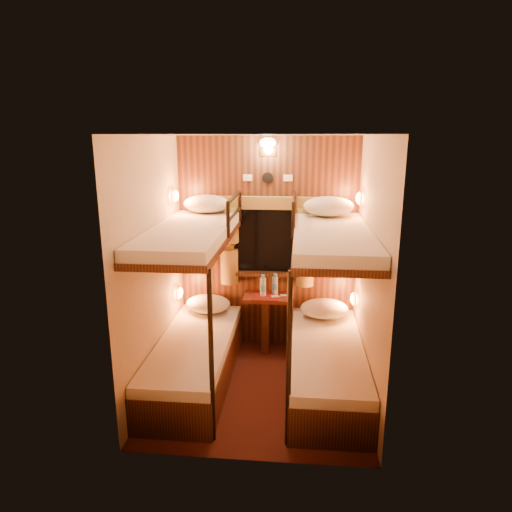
# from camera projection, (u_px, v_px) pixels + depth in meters

# --- Properties ---
(floor) EXTENTS (2.10, 2.10, 0.00)m
(floor) POSITION_uv_depth(u_px,v_px,m) (259.00, 387.00, 4.48)
(floor) COLOR black
(floor) RESTS_ON ground
(ceiling) EXTENTS (2.10, 2.10, 0.00)m
(ceiling) POSITION_uv_depth(u_px,v_px,m) (260.00, 135.00, 3.87)
(ceiling) COLOR silver
(ceiling) RESTS_ON wall_back
(wall_back) EXTENTS (2.40, 0.00, 2.40)m
(wall_back) POSITION_uv_depth(u_px,v_px,m) (267.00, 244.00, 5.19)
(wall_back) COLOR #C6B293
(wall_back) RESTS_ON floor
(wall_front) EXTENTS (2.40, 0.00, 2.40)m
(wall_front) POSITION_uv_depth(u_px,v_px,m) (246.00, 313.00, 3.16)
(wall_front) COLOR #C6B293
(wall_front) RESTS_ON floor
(wall_left) EXTENTS (0.00, 2.40, 2.40)m
(wall_left) POSITION_uv_depth(u_px,v_px,m) (153.00, 267.00, 4.27)
(wall_left) COLOR #C6B293
(wall_left) RESTS_ON floor
(wall_right) EXTENTS (0.00, 2.40, 2.40)m
(wall_right) POSITION_uv_depth(u_px,v_px,m) (370.00, 273.00, 4.08)
(wall_right) COLOR #C6B293
(wall_right) RESTS_ON floor
(back_panel) EXTENTS (2.00, 0.03, 2.40)m
(back_panel) POSITION_uv_depth(u_px,v_px,m) (267.00, 244.00, 5.17)
(back_panel) COLOR black
(back_panel) RESTS_ON floor
(bunk_left) EXTENTS (0.72, 1.90, 1.82)m
(bunk_left) POSITION_uv_depth(u_px,v_px,m) (194.00, 329.00, 4.46)
(bunk_left) COLOR black
(bunk_left) RESTS_ON floor
(bunk_right) EXTENTS (0.72, 1.90, 1.82)m
(bunk_right) POSITION_uv_depth(u_px,v_px,m) (328.00, 334.00, 4.34)
(bunk_right) COLOR black
(bunk_right) RESTS_ON floor
(window) EXTENTS (1.00, 0.12, 0.79)m
(window) POSITION_uv_depth(u_px,v_px,m) (267.00, 247.00, 5.15)
(window) COLOR black
(window) RESTS_ON back_panel
(curtains) EXTENTS (1.10, 0.22, 1.00)m
(curtains) POSITION_uv_depth(u_px,v_px,m) (267.00, 240.00, 5.09)
(curtains) COLOR olive
(curtains) RESTS_ON back_panel
(back_fixtures) EXTENTS (0.54, 0.09, 0.48)m
(back_fixtures) POSITION_uv_depth(u_px,v_px,m) (268.00, 150.00, 4.87)
(back_fixtures) COLOR black
(back_fixtures) RESTS_ON back_panel
(reading_lamps) EXTENTS (2.00, 0.20, 1.25)m
(reading_lamps) POSITION_uv_depth(u_px,v_px,m) (265.00, 248.00, 4.84)
(reading_lamps) COLOR orange
(reading_lamps) RESTS_ON wall_left
(table) EXTENTS (0.50, 0.34, 0.66)m
(table) POSITION_uv_depth(u_px,v_px,m) (266.00, 315.00, 5.19)
(table) COLOR #602916
(table) RESTS_ON floor
(bottle_left) EXTENTS (0.07, 0.07, 0.25)m
(bottle_left) POSITION_uv_depth(u_px,v_px,m) (263.00, 287.00, 5.10)
(bottle_left) COLOR #99BFE5
(bottle_left) RESTS_ON table
(bottle_right) EXTENTS (0.07, 0.07, 0.25)m
(bottle_right) POSITION_uv_depth(u_px,v_px,m) (275.00, 285.00, 5.16)
(bottle_right) COLOR #99BFE5
(bottle_right) RESTS_ON table
(sachet_a) EXTENTS (0.10, 0.08, 0.01)m
(sachet_a) POSITION_uv_depth(u_px,v_px,m) (275.00, 296.00, 5.10)
(sachet_a) COLOR silver
(sachet_a) RESTS_ON table
(sachet_b) EXTENTS (0.09, 0.07, 0.01)m
(sachet_b) POSITION_uv_depth(u_px,v_px,m) (284.00, 295.00, 5.14)
(sachet_b) COLOR silver
(sachet_b) RESTS_ON table
(pillow_lower_left) EXTENTS (0.50, 0.36, 0.20)m
(pillow_lower_left) POSITION_uv_depth(u_px,v_px,m) (208.00, 304.00, 5.15)
(pillow_lower_left) COLOR white
(pillow_lower_left) RESTS_ON bunk_left
(pillow_lower_right) EXTENTS (0.52, 0.37, 0.21)m
(pillow_lower_right) POSITION_uv_depth(u_px,v_px,m) (324.00, 309.00, 4.99)
(pillow_lower_right) COLOR white
(pillow_lower_right) RESTS_ON bunk_right
(pillow_upper_left) EXTENTS (0.49, 0.35, 0.19)m
(pillow_upper_left) POSITION_uv_depth(u_px,v_px,m) (206.00, 204.00, 4.91)
(pillow_upper_left) COLOR white
(pillow_upper_left) RESTS_ON bunk_left
(pillow_upper_right) EXTENTS (0.52, 0.37, 0.20)m
(pillow_upper_right) POSITION_uv_depth(u_px,v_px,m) (328.00, 206.00, 4.69)
(pillow_upper_right) COLOR white
(pillow_upper_right) RESTS_ON bunk_right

